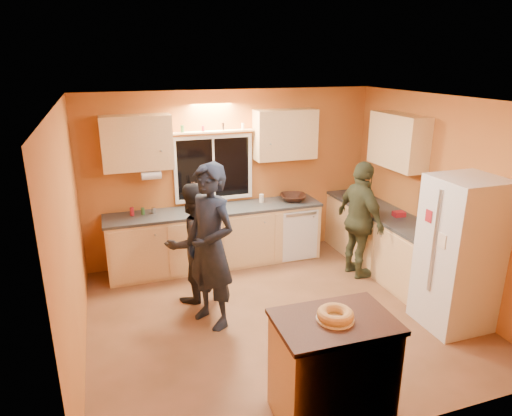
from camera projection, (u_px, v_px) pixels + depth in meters
name	position (u px, v px, depth m)	size (l,w,h in m)	color
ground	(279.00, 316.00, 5.63)	(4.50, 4.50, 0.00)	brown
room_shell	(278.00, 180.00, 5.53)	(4.54, 4.04, 2.61)	#BE7330
back_counter	(240.00, 234.00, 7.03)	(4.23, 0.62, 0.90)	tan
right_counter	(393.00, 247.00, 6.54)	(0.62, 1.84, 0.90)	tan
refrigerator	(459.00, 254.00, 5.21)	(0.72, 0.70, 1.80)	silver
island	(332.00, 368.00, 3.93)	(1.02, 0.71, 0.97)	tan
bundt_pastry	(335.00, 315.00, 3.77)	(0.31, 0.31, 0.09)	tan
person_left	(210.00, 247.00, 5.21)	(0.71, 0.47, 1.96)	black
person_center	(193.00, 243.00, 5.81)	(0.77, 0.60, 1.58)	black
person_right	(360.00, 220.00, 6.45)	(0.99, 0.41, 1.69)	#363C26
mixing_bowl	(293.00, 197.00, 7.15)	(0.40, 0.40, 0.10)	black
utensil_crock	(195.00, 204.00, 6.71)	(0.14, 0.14, 0.17)	#F0E1C8
potted_plant	(434.00, 227.00, 5.63)	(0.25, 0.22, 0.28)	gray
red_box	(399.00, 214.00, 6.44)	(0.16, 0.12, 0.07)	#A41924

